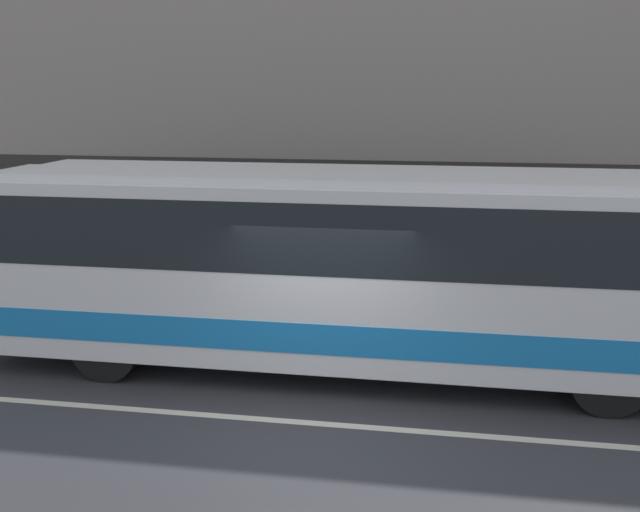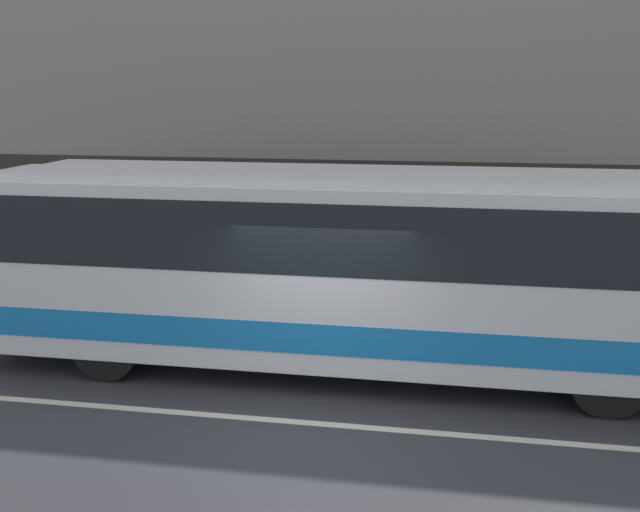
{
  "view_description": "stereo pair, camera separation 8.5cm",
  "coord_description": "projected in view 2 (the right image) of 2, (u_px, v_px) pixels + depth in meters",
  "views": [
    {
      "loc": [
        1.53,
        -8.56,
        4.35
      ],
      "look_at": [
        -0.23,
        2.0,
        1.81
      ],
      "focal_mm": 40.0,
      "sensor_mm": 36.0,
      "label": 1
    },
    {
      "loc": [
        1.61,
        -8.55,
        4.35
      ],
      "look_at": [
        -0.23,
        2.0,
        1.81
      ],
      "focal_mm": 40.0,
      "sensor_mm": 36.0,
      "label": 2
    }
  ],
  "objects": [
    {
      "name": "sidewalk",
      "position": [
        360.0,
        300.0,
        14.72
      ],
      "size": [
        60.0,
        2.99,
        0.14
      ],
      "color": "gray",
      "rests_on": "ground_plane"
    },
    {
      "name": "lane_stripe",
      "position": [
        311.0,
        423.0,
        9.46
      ],
      "size": [
        54.0,
        0.14,
        0.01
      ],
      "color": "beige",
      "rests_on": "ground_plane"
    },
    {
      "name": "ground_plane",
      "position": [
        311.0,
        423.0,
        9.47
      ],
      "size": [
        60.0,
        60.0,
        0.0
      ],
      "primitive_type": "plane",
      "color": "#333338"
    },
    {
      "name": "transit_bus",
      "position": [
        328.0,
        259.0,
        10.99
      ],
      "size": [
        11.26,
        2.49,
        3.13
      ],
      "color": "silver",
      "rests_on": "ground_plane"
    },
    {
      "name": "pedestrian_waiting",
      "position": [
        165.0,
        253.0,
        15.11
      ],
      "size": [
        0.36,
        0.36,
        1.68
      ],
      "color": "#333338",
      "rests_on": "sidewalk"
    }
  ]
}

